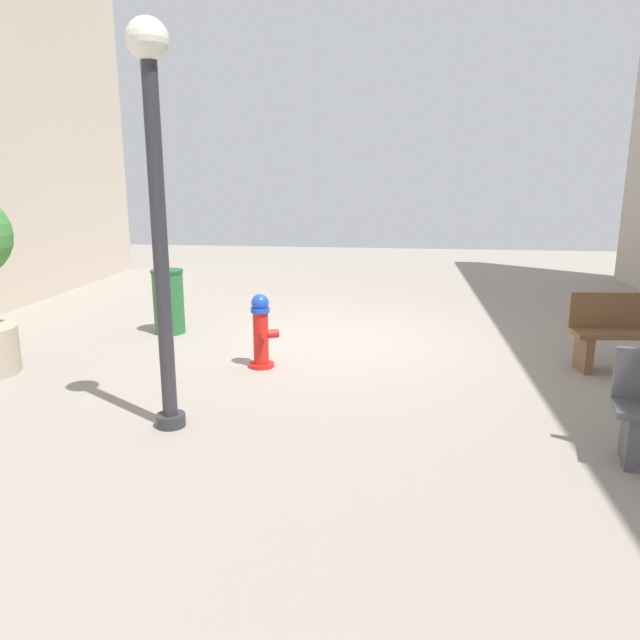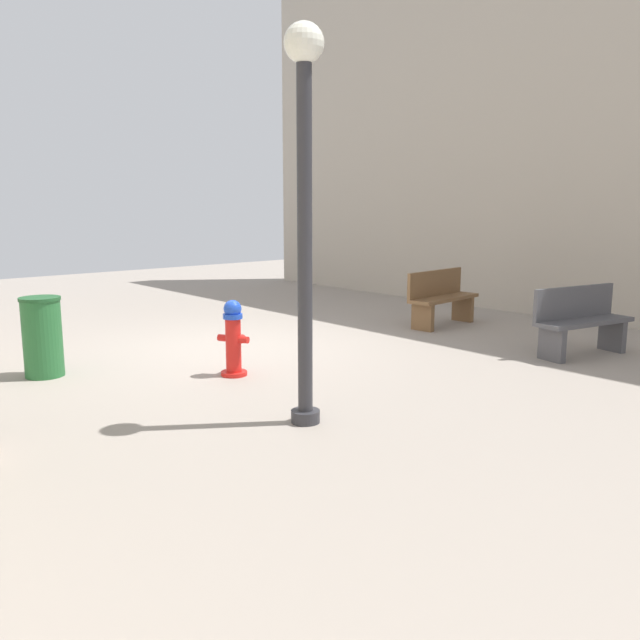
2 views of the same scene
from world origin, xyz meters
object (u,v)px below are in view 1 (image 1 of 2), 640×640
Objects in this scene: street_lamp at (156,185)px; trash_bin at (169,301)px; fire_hydrant at (261,331)px; bench_near at (635,331)px.

street_lamp reaches higher than trash_bin.
trash_bin reaches higher than fire_hydrant.
trash_bin is (6.35, -1.02, 0.00)m from bench_near.
fire_hydrant is 0.59× the size of bench_near.
bench_near is at bearing -174.17° from fire_hydrant.
fire_hydrant is 0.26× the size of street_lamp.
street_lamp is 4.07m from trash_bin.
street_lamp is (5.05, 2.39, 1.78)m from bench_near.
trash_bin is (1.30, -3.42, -1.78)m from street_lamp.
bench_near is 6.43m from trash_bin.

